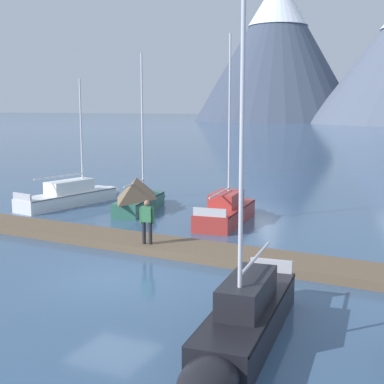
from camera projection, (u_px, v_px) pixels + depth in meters
ground_plane at (112, 280)px, 17.56m from camera, size 700.00×700.00×0.00m
mountain_west_summit at (277, 47)px, 202.82m from camera, size 61.01×61.01×52.42m
dock at (170, 247)px, 21.12m from camera, size 26.29×3.90×0.30m
sailboat_nearest_berth at (73, 195)px, 30.95m from camera, size 2.64×7.23×7.02m
sailboat_second_berth at (140, 195)px, 29.04m from camera, size 2.31×5.85×8.20m
sailboat_mid_dock_port at (228, 210)px, 26.46m from camera, size 2.17×6.33×8.80m
sailboat_mid_dock_starboard at (243, 322)px, 12.57m from camera, size 1.89×6.88×9.36m
person_on_dock at (147, 219)px, 20.81m from camera, size 0.58×0.28×1.69m
mooring_buoy_channel_marker at (274, 279)px, 17.04m from camera, size 0.39×0.39×0.47m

